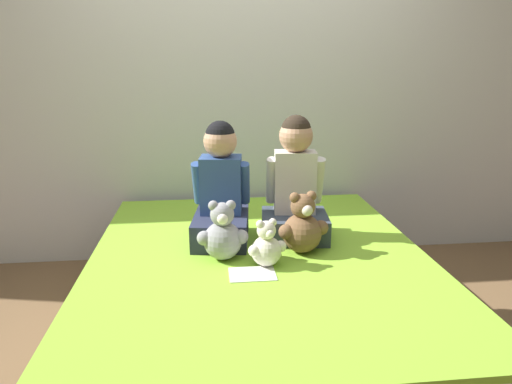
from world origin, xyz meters
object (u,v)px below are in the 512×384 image
child_on_right (295,187)px  teddy_bear_held_by_right_child (302,227)px  bed (259,295)px  teddy_bear_held_by_left_child (223,235)px  sign_card (252,274)px  teddy_bear_between_children (266,246)px  child_on_left (221,192)px

child_on_right → teddy_bear_held_by_right_child: size_ratio=2.10×
bed → teddy_bear_held_by_left_child: teddy_bear_held_by_left_child is taller
teddy_bear_held_by_left_child → sign_card: teddy_bear_held_by_left_child is taller
teddy_bear_between_children → sign_card: bearing=-147.1°
bed → teddy_bear_held_by_right_child: teddy_bear_held_by_right_child is taller
teddy_bear_between_children → sign_card: teddy_bear_between_children is taller
bed → child_on_right: bearing=46.9°
child_on_right → teddy_bear_held_by_right_child: 0.27m
bed → child_on_left: child_on_left is taller
child_on_left → teddy_bear_held_by_right_child: child_on_left is taller
child_on_left → teddy_bear_held_by_right_child: (0.40, -0.23, -0.13)m
teddy_bear_held_by_left_child → child_on_right: bearing=34.1°
teddy_bear_held_by_left_child → teddy_bear_between_children: 0.23m
child_on_right → teddy_bear_held_by_left_child: child_on_right is taller
child_on_right → teddy_bear_held_by_left_child: 0.51m
child_on_left → sign_card: 0.54m
teddy_bear_held_by_left_child → teddy_bear_between_children: teddy_bear_held_by_left_child is taller
child_on_right → sign_card: size_ratio=3.16×
bed → teddy_bear_between_children: size_ratio=8.76×
teddy_bear_held_by_right_child → teddy_bear_between_children: teddy_bear_held_by_right_child is taller
teddy_bear_held_by_right_child → child_on_left: bearing=138.3°
child_on_left → sign_card: size_ratio=3.03×
teddy_bear_held_by_left_child → sign_card: 0.26m
child_on_left → teddy_bear_held_by_right_child: 0.48m
bed → child_on_right: 0.60m
teddy_bear_between_children → sign_card: size_ratio=1.09×
sign_card → child_on_right: bearing=58.5°
bed → teddy_bear_held_by_right_child: 0.42m
child_on_right → teddy_bear_between_children: bearing=-112.9°
teddy_bear_held_by_left_child → teddy_bear_held_by_right_child: (0.40, 0.04, 0.01)m
child_on_right → teddy_bear_between_children: size_ratio=2.89×
bed → teddy_bear_held_by_right_child: size_ratio=6.36×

